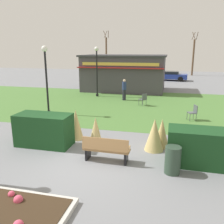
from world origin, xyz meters
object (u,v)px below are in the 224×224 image
(person_strolling, at_px, (124,90))
(cafe_chair_east, at_px, (194,111))
(food_kiosk, at_px, (124,73))
(parked_car_center_slot, at_px, (170,76))
(tree_left_bg, at_px, (106,55))
(lamppost_far, at_px, (97,66))
(lamppost_mid, at_px, (46,72))
(trash_bin, at_px, (173,160))
(cafe_chair_west, at_px, (143,98))
(park_bench, at_px, (106,149))
(tree_right_bg, at_px, (193,57))
(parked_car_west_slot, at_px, (131,75))

(person_strolling, bearing_deg, cafe_chair_east, -16.96)
(food_kiosk, relative_size, parked_car_center_slot, 1.86)
(food_kiosk, bearing_deg, tree_left_bg, 110.84)
(lamppost_far, relative_size, tree_left_bg, 0.61)
(parked_car_center_slot, bearing_deg, lamppost_far, -115.39)
(lamppost_mid, height_order, trash_bin, lamppost_mid)
(trash_bin, distance_m, cafe_chair_west, 9.95)
(park_bench, xyz_separation_m, tree_left_bg, (-8.52, 32.06, 2.60))
(trash_bin, height_order, tree_right_bg, tree_right_bg)
(cafe_chair_east, bearing_deg, trash_bin, -99.91)
(parked_car_center_slot, bearing_deg, food_kiosk, -116.09)
(trash_bin, xyz_separation_m, food_kiosk, (-4.74, 16.26, 1.27))
(lamppost_far, xyz_separation_m, cafe_chair_west, (4.34, -2.73, -2.12))
(cafe_chair_west, bearing_deg, park_bench, -91.69)
(park_bench, bearing_deg, food_kiosk, 98.53)
(trash_bin, bearing_deg, food_kiosk, 106.24)
(cafe_chair_east, bearing_deg, lamppost_far, 142.46)
(parked_car_center_slot, relative_size, tree_right_bg, 0.66)
(parked_car_west_slot, bearing_deg, lamppost_far, -93.65)
(food_kiosk, distance_m, parked_car_center_slot, 10.15)
(cafe_chair_west, relative_size, tree_right_bg, 0.14)
(park_bench, height_order, tree_left_bg, tree_left_bg)
(parked_car_west_slot, bearing_deg, food_kiosk, -84.68)
(lamppost_mid, distance_m, food_kiosk, 10.72)
(lamppost_far, distance_m, trash_bin, 14.18)
(cafe_chair_west, height_order, cafe_chair_east, same)
(lamppost_mid, bearing_deg, parked_car_center_slot, 69.21)
(food_kiosk, bearing_deg, park_bench, -81.47)
(park_bench, distance_m, parked_car_center_slot, 25.10)
(trash_bin, distance_m, tree_right_bg, 32.95)
(lamppost_mid, relative_size, trash_bin, 4.52)
(park_bench, bearing_deg, parked_car_center_slot, 85.33)
(parked_car_west_slot, relative_size, tree_right_bg, 0.66)
(park_bench, xyz_separation_m, cafe_chair_west, (0.28, 9.44, 0.05))
(trash_bin, xyz_separation_m, parked_car_center_slot, (-0.30, 25.32, 0.18))
(cafe_chair_east, distance_m, parked_car_west_slot, 19.85)
(cafe_chair_west, distance_m, person_strolling, 2.39)
(park_bench, distance_m, person_strolling, 11.15)
(cafe_chair_west, bearing_deg, cafe_chair_east, -43.71)
(park_bench, xyz_separation_m, cafe_chair_east, (3.51, 6.35, 0.05))
(parked_car_west_slot, bearing_deg, trash_bin, -77.57)
(parked_car_west_slot, bearing_deg, person_strolling, -82.71)
(lamppost_far, distance_m, parked_car_center_slot, 14.37)
(cafe_chair_east, xyz_separation_m, tree_left_bg, (-12.03, 25.70, 2.55))
(trash_bin, distance_m, parked_car_west_slot, 25.93)
(trash_bin, relative_size, tree_left_bg, 0.13)
(lamppost_far, bearing_deg, park_bench, -71.56)
(lamppost_far, height_order, trash_bin, lamppost_far)
(park_bench, bearing_deg, lamppost_mid, 133.00)
(trash_bin, xyz_separation_m, tree_left_bg, (-10.87, 32.36, 2.62))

